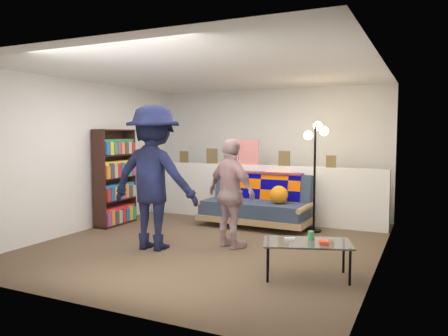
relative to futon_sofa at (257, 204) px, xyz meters
name	(u,v)px	position (x,y,z in m)	size (l,w,h in m)	color
ground	(212,243)	(-0.17, -1.37, -0.37)	(5.00, 5.00, 0.00)	brown
room_shell	(226,126)	(-0.17, -0.89, 1.30)	(4.60, 5.05, 2.45)	silver
half_wall_ledge	(257,193)	(-0.17, 0.43, 0.13)	(4.45, 0.15, 1.00)	silver
ledge_decor	(245,155)	(-0.39, 0.41, 0.81)	(2.97, 0.02, 0.45)	brown
futon_sofa	(257,204)	(0.00, 0.00, 0.00)	(1.88, 0.95, 0.79)	#A57F50
bookshelf	(115,180)	(-2.25, -0.93, 0.39)	(0.27, 0.81, 1.63)	black
coffee_table	(308,244)	(1.44, -2.23, 0.00)	(1.06, 0.79, 0.49)	black
floor_lamp	(316,154)	(0.97, 0.02, 0.87)	(0.40, 0.32, 1.75)	black
person_left	(154,178)	(-0.76, -1.93, 0.60)	(1.26, 0.72, 1.94)	black
person_right	(231,193)	(0.17, -1.45, 0.38)	(0.88, 0.37, 1.50)	pink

